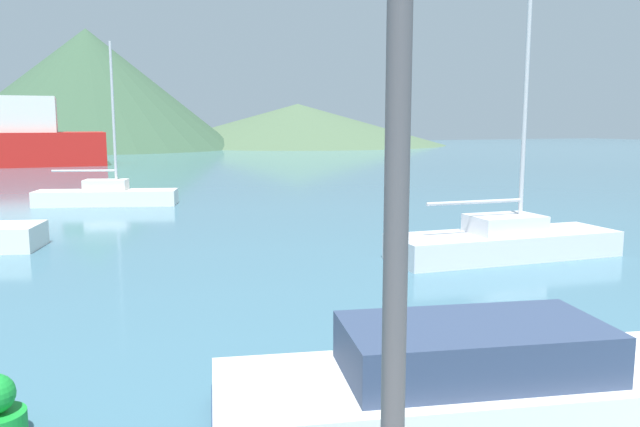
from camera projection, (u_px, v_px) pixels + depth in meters
The scene contains 5 objects.
motorboat_near at pixel (589, 379), 8.24m from camera, with size 9.33×4.06×1.99m.
sailboat_middle at pixel (504, 240), 17.39m from camera, with size 6.68×2.40×10.13m.
sailboat_outer at pixel (107, 195), 28.55m from camera, with size 6.44×3.28×7.35m.
hill_central at pixel (88, 89), 92.85m from camera, with size 43.75×43.75×17.63m.
hill_east at pixel (298, 124), 111.14m from camera, with size 52.29×52.29×7.22m.
Camera 1 is at (-7.42, -2.02, 3.71)m, focal length 35.00 mm.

